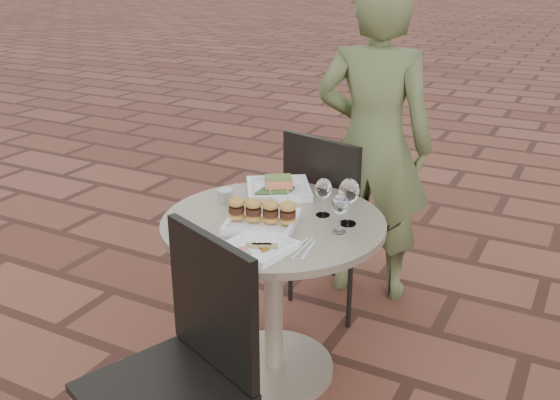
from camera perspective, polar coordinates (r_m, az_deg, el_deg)
The scene contains 12 objects.
cafe_table at distance 2.60m, azimuth -0.59°, elevation -6.78°, with size 0.90×0.90×0.73m.
chair_far at distance 3.08m, azimuth 4.85°, elevation -0.79°, with size 0.54×0.54×0.93m.
chair_near at distance 2.04m, azimuth -8.56°, elevation -13.80°, with size 0.57×0.57×0.93m.
diner at distance 3.19m, azimuth 8.54°, elevation 4.99°, with size 0.60×0.39×1.64m, color #4D572F.
plate_salmon at distance 2.77m, azimuth -0.16°, elevation 1.12°, with size 0.38×0.38×0.08m.
plate_sliders at distance 2.43m, azimuth -1.66°, elevation -1.43°, with size 0.32×0.32×0.17m.
plate_tuna at distance 2.24m, azimuth -1.99°, elevation -4.30°, with size 0.25×0.25×0.03m.
wine_glass_right at distance 2.35m, azimuth 5.53°, elevation -0.52°, with size 0.07×0.07×0.15m.
wine_glass_mid at distance 2.50m, azimuth 4.00°, elevation 0.98°, with size 0.07×0.07×0.16m.
wine_glass_far at distance 2.42m, azimuth 6.32°, elevation 0.71°, with size 0.08×0.08×0.19m.
steel_ramekin at distance 2.68m, azimuth -5.05°, elevation 0.42°, with size 0.07×0.07×0.05m, color silver.
cutlery_set at distance 2.25m, azimuth 2.07°, elevation -4.47°, with size 0.09×0.19×0.00m, color silver, non-canonical shape.
Camera 1 is at (0.95, -1.80, 1.73)m, focal length 40.00 mm.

